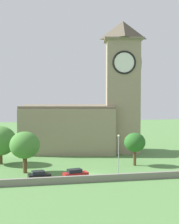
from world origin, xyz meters
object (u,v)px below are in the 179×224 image
car_black (39,175)px  car_red (75,174)px  tree_by_tower (25,145)px  tree_riverside_east (135,143)px  streetlamp_west_mid (119,148)px  tree_churchyard (0,141)px  church (90,112)px

car_black → car_red: (6.69, -0.62, 0.10)m
tree_by_tower → tree_riverside_east: bearing=5.5°
car_red → streetlamp_west_mid: streetlamp_west_mid is taller
car_black → tree_churchyard: tree_churchyard is taller
car_red → streetlamp_west_mid: size_ratio=0.62×
car_black → car_red: size_ratio=0.89×
tree_by_tower → tree_churchyard: (-5.23, 9.69, -0.36)m
tree_by_tower → tree_churchyard: tree_churchyard is taller
church → tree_riverside_east: 20.48m
church → streetlamp_west_mid: church is taller
church → tree_churchyard: size_ratio=4.04×
tree_by_tower → tree_churchyard: bearing=118.3°
church → tree_churchyard: (-22.60, -11.26, -5.44)m
car_black → tree_by_tower: 8.03m
tree_riverside_east → tree_by_tower: tree_by_tower is taller
car_black → tree_churchyard: size_ratio=0.51×
car_black → car_red: car_red is taller
car_black → tree_churchyard: bearing=115.9°
church → streetlamp_west_mid: 26.79m
car_black → tree_churchyard: (-7.64, 15.73, 4.34)m
streetlamp_west_mid → tree_churchyard: tree_churchyard is taller
church → tree_churchyard: church is taller
streetlamp_west_mid → tree_churchyard: (-23.06, 14.96, 0.01)m
tree_by_tower → car_red: bearing=-36.2°
car_red → streetlamp_west_mid: (8.73, 1.39, 4.24)m
tree_riverside_east → tree_churchyard: (-28.87, 7.41, 0.13)m
tree_churchyard → tree_riverside_east: bearing=-14.4°
church → car_black: bearing=-119.0°
car_red → tree_riverside_east: (14.54, 8.94, 4.11)m
streetlamp_west_mid → car_red: bearing=-171.0°
church → tree_by_tower: size_ratio=4.13×
tree_riverside_east → tree_churchyard: tree_churchyard is taller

